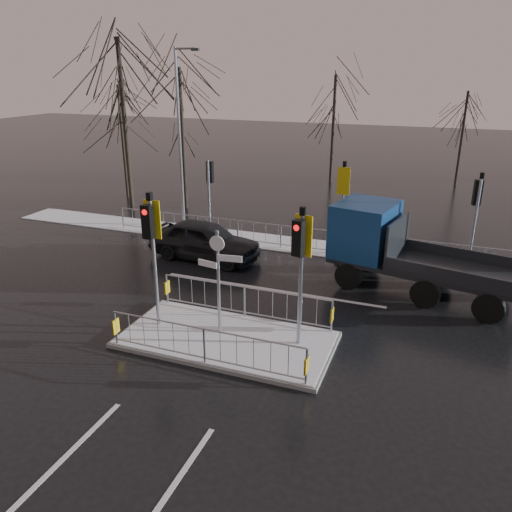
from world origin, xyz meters
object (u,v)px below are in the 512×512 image
(street_lamp_left, at_px, (181,133))
(traffic_island, at_px, (226,329))
(car_far_lane, at_px, (205,240))
(flatbed_truck, at_px, (388,244))

(street_lamp_left, bearing_deg, traffic_island, -55.93)
(traffic_island, height_order, street_lamp_left, street_lamp_left)
(car_far_lane, distance_m, street_lamp_left, 6.02)
(traffic_island, distance_m, flatbed_truck, 6.83)
(car_far_lane, bearing_deg, flatbed_truck, -86.53)
(flatbed_truck, relative_size, street_lamp_left, 0.81)
(car_far_lane, height_order, street_lamp_left, street_lamp_left)
(traffic_island, distance_m, car_far_lane, 6.74)
(traffic_island, xyz_separation_m, car_far_lane, (-3.49, 5.75, 0.40))
(traffic_island, relative_size, street_lamp_left, 0.73)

